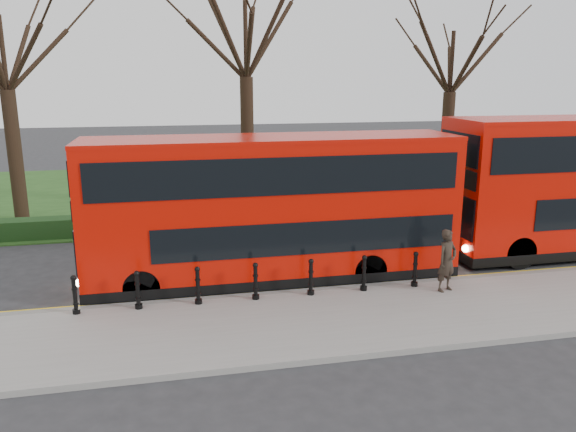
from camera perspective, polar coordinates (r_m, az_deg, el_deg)
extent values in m
plane|color=#28282B|center=(16.96, -5.91, -7.29)|extent=(120.00, 120.00, 0.00)
cube|color=gray|center=(14.19, -4.55, -11.32)|extent=(60.00, 4.00, 0.15)
cube|color=slate|center=(16.01, -5.52, -8.32)|extent=(60.00, 0.25, 0.16)
cube|color=#214617|center=(31.38, -8.95, 2.55)|extent=(60.00, 18.00, 0.06)
cube|color=black|center=(23.31, -7.79, -0.42)|extent=(60.00, 0.90, 0.80)
cube|color=yellow|center=(16.31, -5.64, -8.15)|extent=(60.00, 0.10, 0.01)
cube|color=yellow|center=(16.49, -5.72, -7.89)|extent=(60.00, 0.10, 0.01)
cylinder|color=black|center=(26.73, -25.97, 5.40)|extent=(0.60, 0.60, 5.62)
cylinder|color=black|center=(26.17, -4.14, 7.19)|extent=(0.60, 0.60, 6.14)
cylinder|color=black|center=(29.31, 15.76, 6.72)|extent=(0.60, 0.60, 5.42)
cylinder|color=black|center=(15.60, -20.83, -7.54)|extent=(0.15, 0.15, 1.00)
cylinder|color=black|center=(15.42, -15.02, -7.33)|extent=(0.15, 0.15, 1.00)
cylinder|color=black|center=(15.40, -9.14, -7.05)|extent=(0.15, 0.15, 1.00)
cylinder|color=black|center=(15.54, -3.32, -6.69)|extent=(0.15, 0.15, 1.00)
cylinder|color=black|center=(15.84, 2.34, -6.28)|extent=(0.15, 0.15, 1.00)
cylinder|color=black|center=(16.28, 7.73, -5.83)|extent=(0.15, 0.15, 1.00)
cylinder|color=black|center=(16.86, 12.78, -5.36)|extent=(0.15, 0.15, 1.00)
cube|color=#BD0D03|center=(16.86, -1.49, 1.14)|extent=(11.06, 2.51, 4.07)
cube|color=black|center=(17.44, -1.45, -5.56)|extent=(11.08, 2.53, 0.30)
cube|color=black|center=(16.01, 2.19, -2.25)|extent=(8.85, 0.04, 0.96)
cube|color=black|center=(15.43, -0.65, 4.04)|extent=(10.46, 0.04, 1.06)
cube|color=black|center=(16.71, -20.55, 1.28)|extent=(0.06, 2.21, 0.55)
cylinder|color=black|center=(16.10, -14.65, -6.96)|extent=(1.01, 0.30, 1.01)
cylinder|color=black|center=(18.18, -14.39, -4.52)|extent=(1.01, 0.30, 1.01)
cylinder|color=black|center=(17.06, 8.28, -5.44)|extent=(1.01, 0.30, 1.01)
cylinder|color=black|center=(19.04, 5.99, -3.31)|extent=(1.01, 0.30, 1.01)
cube|color=black|center=(19.43, 16.81, 3.91)|extent=(0.06, 2.39, 0.60)
cylinder|color=black|center=(19.90, 22.44, -3.43)|extent=(1.09, 0.33, 1.09)
cylinder|color=black|center=(21.82, 18.94, -1.65)|extent=(1.09, 0.33, 1.09)
imported|color=#2B221B|center=(16.61, 15.85, -4.37)|extent=(0.77, 0.65, 1.80)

